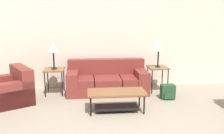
# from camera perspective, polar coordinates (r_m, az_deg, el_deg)

# --- Properties ---
(wall_back) EXTENTS (8.87, 0.06, 2.60)m
(wall_back) POSITION_cam_1_polar(r_m,az_deg,el_deg) (6.85, -0.53, 6.22)
(wall_back) COLOR silver
(wall_back) RESTS_ON ground_plane
(couch) EXTENTS (2.03, 0.96, 0.82)m
(couch) POSITION_cam_1_polar(r_m,az_deg,el_deg) (6.45, -1.15, -3.19)
(couch) COLOR maroon
(couch) RESTS_ON ground_plane
(armchair) EXTENTS (1.36, 1.40, 0.80)m
(armchair) POSITION_cam_1_polar(r_m,az_deg,el_deg) (6.12, -22.53, -5.00)
(armchair) COLOR maroon
(armchair) RESTS_ON ground_plane
(coffee_table) EXTENTS (1.18, 0.57, 0.43)m
(coffee_table) POSITION_cam_1_polar(r_m,az_deg,el_deg) (5.16, 1.02, -6.71)
(coffee_table) COLOR brown
(coffee_table) RESTS_ON ground_plane
(side_table_left) EXTENTS (0.49, 0.56, 0.64)m
(side_table_left) POSITION_cam_1_polar(r_m,az_deg,el_deg) (6.39, -13.05, -1.05)
(side_table_left) COLOR brown
(side_table_left) RESTS_ON ground_plane
(side_table_right) EXTENTS (0.49, 0.56, 0.64)m
(side_table_right) POSITION_cam_1_polar(r_m,az_deg,el_deg) (6.60, 10.40, -0.55)
(side_table_right) COLOR brown
(side_table_right) RESTS_ON ground_plane
(table_lamp_left) EXTENTS (0.27, 0.27, 0.65)m
(table_lamp_left) POSITION_cam_1_polar(r_m,az_deg,el_deg) (6.29, -13.29, 4.15)
(table_lamp_left) COLOR black
(table_lamp_left) RESTS_ON side_table_left
(table_lamp_right) EXTENTS (0.27, 0.27, 0.65)m
(table_lamp_right) POSITION_cam_1_polar(r_m,az_deg,el_deg) (6.50, 10.59, 4.49)
(table_lamp_right) COLOR black
(table_lamp_right) RESTS_ON side_table_right
(backpack) EXTENTS (0.32, 0.28, 0.34)m
(backpack) POSITION_cam_1_polar(r_m,az_deg,el_deg) (6.10, 12.63, -5.58)
(backpack) COLOR #23472D
(backpack) RESTS_ON ground_plane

